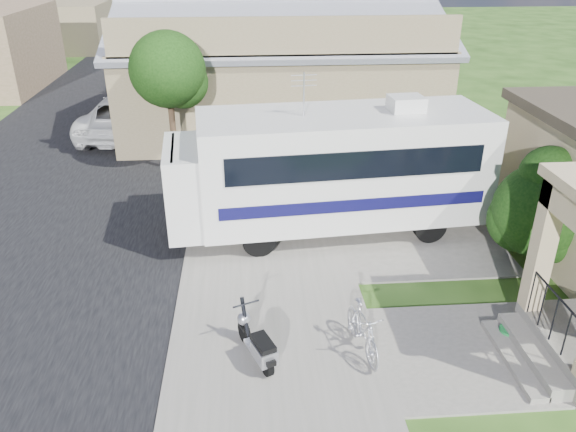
{
  "coord_description": "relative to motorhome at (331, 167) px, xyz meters",
  "views": [
    {
      "loc": [
        -1.38,
        -9.05,
        6.97
      ],
      "look_at": [
        -0.5,
        2.5,
        1.3
      ],
      "focal_mm": 35.0,
      "sensor_mm": 36.0,
      "label": 1
    }
  ],
  "objects": [
    {
      "name": "warehouse",
      "position": [
        -0.74,
        9.69,
        0.2
      ],
      "size": [
        12.5,
        8.4,
        5.04
      ],
      "color": "brown",
      "rests_on": "ground"
    },
    {
      "name": "van",
      "position": [
        -7.48,
        16.25,
        -0.87
      ],
      "size": [
        3.19,
        6.52,
        1.83
      ],
      "primitive_type": "imported",
      "rotation": [
        0.0,
        0.0,
        0.1
      ],
      "color": "silver",
      "rests_on": "ground"
    },
    {
      "name": "driveway_slab",
      "position": [
        0.76,
        0.22,
        -1.76
      ],
      "size": [
        7.0,
        6.0,
        0.05
      ],
      "primitive_type": "cube",
      "color": "#66645C",
      "rests_on": "ground"
    },
    {
      "name": "garden_hose",
      "position": [
        2.86,
        -4.87,
        -1.69
      ],
      "size": [
        0.4,
        0.4,
        0.18
      ],
      "primitive_type": "cylinder",
      "color": "#167130",
      "rests_on": "ground"
    },
    {
      "name": "pickup_truck",
      "position": [
        -6.8,
        8.92,
        -0.98
      ],
      "size": [
        3.43,
        6.1,
        1.61
      ],
      "primitive_type": "imported",
      "rotation": [
        0.0,
        0.0,
        3.0
      ],
      "color": "silver",
      "rests_on": "ground"
    },
    {
      "name": "scooter",
      "position": [
        -2.06,
        -5.21,
        -1.34
      ],
      "size": [
        0.79,
        1.42,
        0.97
      ],
      "rotation": [
        0.0,
        0.0,
        0.38
      ],
      "color": "black",
      "rests_on": "ground"
    },
    {
      "name": "street_slab",
      "position": [
        -8.24,
        5.72,
        -1.77
      ],
      "size": [
        9.0,
        80.0,
        0.02
      ],
      "primitive_type": "cube",
      "color": "black",
      "rests_on": "ground"
    },
    {
      "name": "street_tree_b",
      "position": [
        -4.44,
        14.78,
        1.61
      ],
      "size": [
        2.44,
        2.4,
        4.73
      ],
      "color": "black",
      "rests_on": "ground"
    },
    {
      "name": "bicycle",
      "position": [
        -0.11,
        -5.1,
        -1.3
      ],
      "size": [
        0.71,
        1.67,
        0.97
      ],
      "primitive_type": "imported",
      "rotation": [
        0.0,
        0.0,
        0.16
      ],
      "color": "#B5B6BE",
      "rests_on": "ground"
    },
    {
      "name": "street_tree_c",
      "position": [
        -4.44,
        23.78,
        1.32
      ],
      "size": [
        2.44,
        2.4,
        4.42
      ],
      "color": "black",
      "rests_on": "ground"
    },
    {
      "name": "sidewalk_slab",
      "position": [
        -1.74,
        5.72,
        -1.75
      ],
      "size": [
        4.0,
        80.0,
        0.06
      ],
      "primitive_type": "cube",
      "color": "#66645C",
      "rests_on": "ground"
    },
    {
      "name": "walk_slab",
      "position": [
        2.26,
        -5.28,
        -1.76
      ],
      "size": [
        4.0,
        3.0,
        0.05
      ],
      "primitive_type": "cube",
      "color": "#66645C",
      "rests_on": "ground"
    },
    {
      "name": "ground",
      "position": [
        -0.74,
        -4.28,
        -1.78
      ],
      "size": [
        120.0,
        120.0,
        0.0
      ],
      "primitive_type": "plane",
      "color": "#1D3A0F"
    },
    {
      "name": "shrub",
      "position": [
        4.63,
        -2.14,
        -0.26
      ],
      "size": [
        2.42,
        2.31,
        2.97
      ],
      "color": "black",
      "rests_on": "ground"
    },
    {
      "name": "street_tree_a",
      "position": [
        -4.44,
        4.78,
        1.46
      ],
      "size": [
        2.44,
        2.4,
        4.58
      ],
      "color": "black",
      "rests_on": "ground"
    },
    {
      "name": "distant_bldg_near",
      "position": [
        -15.74,
        29.72,
        -0.18
      ],
      "size": [
        8.0,
        7.0,
        3.2
      ],
      "primitive_type": "cube",
      "color": "brown",
      "rests_on": "ground"
    },
    {
      "name": "motorhome",
      "position": [
        0.0,
        0.0,
        0.0
      ],
      "size": [
        8.3,
        3.22,
        4.16
      ],
      "rotation": [
        0.0,
        0.0,
        0.09
      ],
      "color": "silver",
      "rests_on": "ground"
    }
  ]
}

